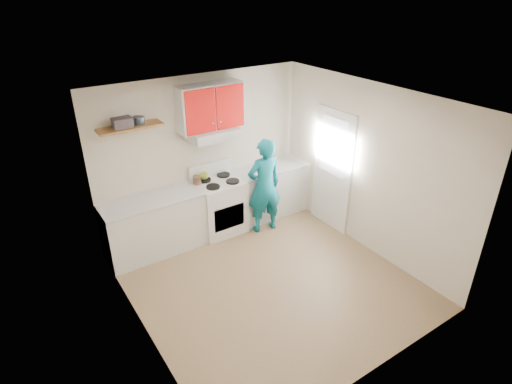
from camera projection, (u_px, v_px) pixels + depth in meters
floor at (269, 280)px, 6.02m from camera, size 3.80×3.80×0.00m
ceiling at (272, 101)px, 4.83m from camera, size 3.60×3.80×0.04m
back_wall at (202, 155)px, 6.83m from camera, size 3.60×0.04×2.60m
front_wall at (385, 279)px, 4.02m from camera, size 3.60×0.04×2.60m
left_wall at (134, 245)px, 4.54m from camera, size 0.04×3.80×2.60m
right_wall at (367, 169)px, 6.32m from camera, size 0.04×3.80×2.60m
door at (333, 170)px, 6.95m from camera, size 0.05×0.85×2.05m
door_glass at (333, 147)px, 6.74m from camera, size 0.01×0.55×0.95m
counter_left at (154, 226)px, 6.48m from camera, size 1.52×0.60×0.90m
counter_right at (269, 191)px, 7.56m from camera, size 1.32×0.60×0.90m
stove at (220, 206)px, 7.02m from camera, size 0.76×0.65×0.92m
range_hood at (213, 134)px, 6.54m from camera, size 0.76×0.44×0.15m
upper_cabinets at (210, 107)px, 6.39m from camera, size 1.02×0.33×0.70m
shelf at (130, 127)px, 5.82m from camera, size 0.90×0.30×0.04m
books at (122, 123)px, 5.73m from camera, size 0.26×0.19×0.14m
tin at (139, 120)px, 5.88m from camera, size 0.20×0.20×0.10m
kettle at (203, 176)px, 6.84m from camera, size 0.17×0.17×0.14m
crock at (197, 181)px, 6.71m from camera, size 0.15×0.15×0.15m
cutting_board at (267, 171)px, 7.20m from camera, size 0.33×0.27×0.02m
silicone_mat at (292, 164)px, 7.50m from camera, size 0.35×0.31×0.01m
person at (264, 186)px, 6.89m from camera, size 0.64×0.46×1.64m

